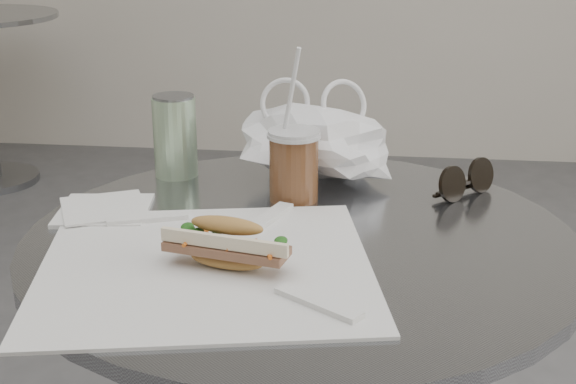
# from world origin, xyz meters

# --- Properties ---
(chair_far) EXTENTS (0.35, 0.36, 0.67)m
(chair_far) POSITION_xyz_m (-0.06, 0.87, 0.30)
(chair_far) COLOR #323235
(chair_far) RESTS_ON ground
(sandwich_paper) EXTENTS (0.48, 0.46, 0.00)m
(sandwich_paper) POSITION_xyz_m (-0.11, 0.08, 0.74)
(sandwich_paper) COLOR white
(sandwich_paper) RESTS_ON cafe_table
(banh_mi) EXTENTS (0.20, 0.12, 0.06)m
(banh_mi) POSITION_xyz_m (-0.08, 0.08, 0.77)
(banh_mi) COLOR gold
(banh_mi) RESTS_ON sandwich_paper
(iced_coffee) EXTENTS (0.08, 0.08, 0.24)m
(iced_coffee) POSITION_xyz_m (-0.03, 0.34, 0.80)
(iced_coffee) COLOR brown
(iced_coffee) RESTS_ON cafe_table
(sunglasses) EXTENTS (0.10, 0.11, 0.06)m
(sunglasses) POSITION_xyz_m (0.24, 0.39, 0.76)
(sunglasses) COLOR black
(sunglasses) RESTS_ON cafe_table
(plastic_bag) EXTENTS (0.27, 0.23, 0.12)m
(plastic_bag) POSITION_xyz_m (-0.01, 0.44, 0.80)
(plastic_bag) COLOR white
(plastic_bag) RESTS_ON cafe_table
(napkin_stack) EXTENTS (0.16, 0.16, 0.01)m
(napkin_stack) POSITION_xyz_m (-0.30, 0.25, 0.74)
(napkin_stack) COLOR white
(napkin_stack) RESTS_ON cafe_table
(drink_can) EXTENTS (0.07, 0.07, 0.14)m
(drink_can) POSITION_xyz_m (-0.23, 0.43, 0.81)
(drink_can) COLOR #6AA560
(drink_can) RESTS_ON cafe_table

